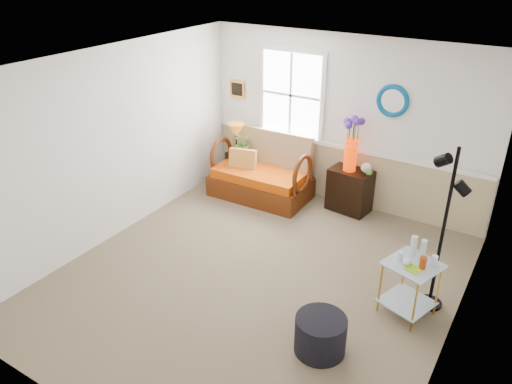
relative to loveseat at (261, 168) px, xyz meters
The scene contains 19 objects.
floor 2.30m from the loveseat, 59.83° to the right, with size 4.50×5.00×0.01m, color #776950.
ceiling 3.07m from the loveseat, 59.83° to the right, with size 4.50×5.00×0.01m, color white.
walls 2.38m from the loveseat, 59.83° to the right, with size 4.51×5.01×2.60m.
wainscot 1.25m from the loveseat, 25.50° to the left, with size 4.46×0.02×0.90m, color tan.
chair_rail 1.31m from the loveseat, 25.09° to the left, with size 4.46×0.04×0.06m, color white.
window 1.23m from the loveseat, 66.59° to the left, with size 1.14×0.06×1.44m, color white, non-canonical shape.
picture 1.41m from the loveseat, 145.76° to the left, with size 0.28×0.03×0.28m, color #C58228.
mirror 2.28m from the loveseat, 16.41° to the left, with size 0.47×0.47×0.07m, color #0271B4.
loveseat is the anchor object (origin of this frame).
throw_pillow 0.31m from the loveseat, 167.09° to the right, with size 0.44×0.11×0.44m, color orange, non-canonical shape.
lamp_stand 0.63m from the loveseat, 160.23° to the left, with size 0.33×0.33×0.58m, color black, non-canonical shape.
table_lamp 0.69m from the loveseat, 163.50° to the left, with size 0.28×0.28×0.51m, color #BF6B1A, non-canonical shape.
potted_plant 0.51m from the loveseat, 159.19° to the left, with size 0.35×0.39×0.30m, color #5C823E.
cabinet 1.45m from the loveseat, 12.79° to the left, with size 0.63×0.40×0.67m, color black, non-canonical shape.
flower_vase 1.52m from the loveseat, 12.67° to the left, with size 0.24×0.24×0.83m, color red, non-canonical shape.
side_table 3.31m from the loveseat, 29.09° to the right, with size 0.52×0.52×0.66m, color #BA8B2C, non-canonical shape.
tabletop_items 3.32m from the loveseat, 28.24° to the right, with size 0.39×0.39×0.23m, color silver, non-canonical shape.
floor_lamp 3.38m from the loveseat, 23.14° to the right, with size 0.28×0.28×1.93m, color black, non-canonical shape.
ottoman 3.53m from the loveseat, 48.72° to the right, with size 0.52×0.52×0.40m, color black.
Camera 1 is at (2.67, -4.30, 3.71)m, focal length 35.00 mm.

